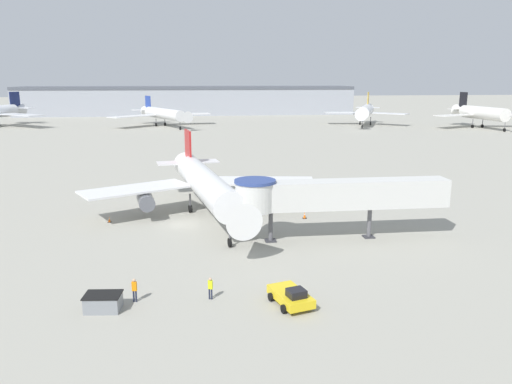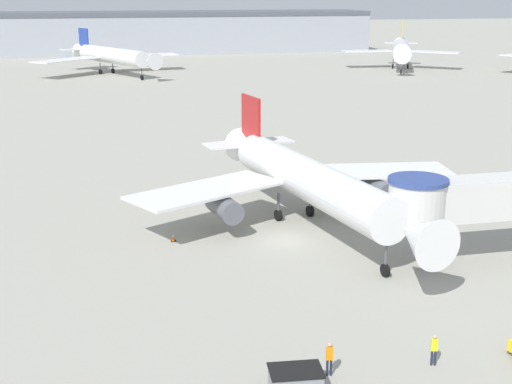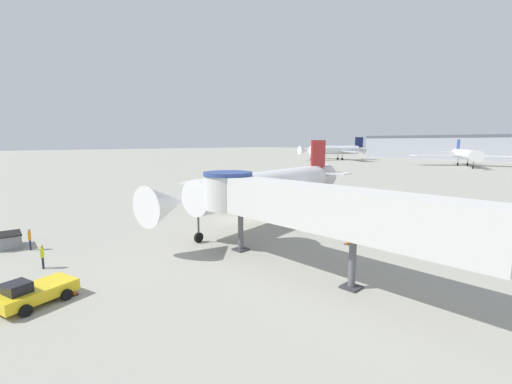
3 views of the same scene
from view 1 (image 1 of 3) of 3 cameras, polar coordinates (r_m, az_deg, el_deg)
ground_plane at (r=56.95m, az=-8.30°, el=-3.63°), size 800.00×800.00×0.00m
main_airplane at (r=59.02m, az=-5.85°, el=0.90°), size 28.76×31.46×9.10m
jet_bridge at (r=50.50m, az=8.26°, el=-0.28°), size 21.78×4.10×6.37m
pushback_tug_yellow at (r=36.95m, az=4.04°, el=-11.78°), size 3.08×4.31×1.51m
service_container_gray at (r=37.69m, az=-17.07°, el=-11.95°), size 2.72×2.00×1.21m
traffic_cone_starboard_wing at (r=58.73m, az=5.58°, el=-2.67°), size 0.47×0.47×0.77m
traffic_cone_port_wing at (r=59.34m, az=-16.41°, el=-3.04°), size 0.40×0.40×0.67m
traffic_cone_apron_front at (r=38.87m, az=3.96°, el=-11.08°), size 0.39×0.39×0.64m
ground_crew_marshaller at (r=38.22m, az=-13.72°, el=-10.66°), size 0.38×0.27×1.81m
ground_crew_wing_walker at (r=37.73m, az=-5.24°, el=-10.74°), size 0.37×0.28×1.72m
background_jet_blue_tail at (r=172.36m, az=-10.59°, el=8.80°), size 33.75×34.22×9.84m
background_jet_gold_tail at (r=177.23m, az=12.39°, el=9.00°), size 27.47×29.62×11.07m
background_jet_black_tail at (r=178.86m, az=24.47°, el=8.21°), size 32.28×31.13×11.33m
terminal_building at (r=229.83m, az=-7.72°, el=10.35°), size 145.98×23.31×12.37m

